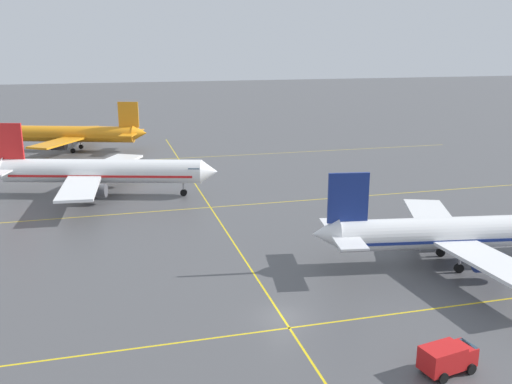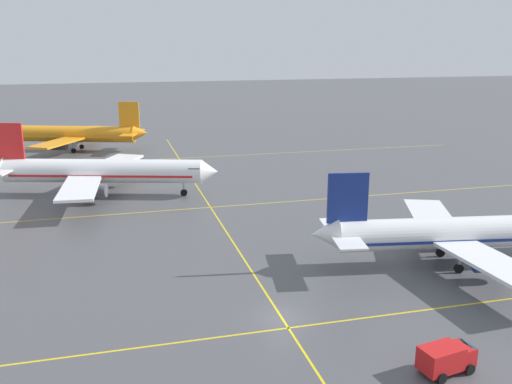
# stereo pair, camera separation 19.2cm
# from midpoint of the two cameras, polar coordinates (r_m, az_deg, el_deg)

# --- Properties ---
(ground_plane) EXTENTS (600.00, 600.00, 0.00)m
(ground_plane) POSITION_cam_midpoint_polar(r_m,az_deg,el_deg) (49.57, 2.69, -12.58)
(ground_plane) COLOR #4C4C4F
(airliner_front_gate) EXTENTS (33.07, 28.22, 10.29)m
(airliner_front_gate) POSITION_cam_midpoint_polar(r_m,az_deg,el_deg) (63.06, 20.42, -3.92)
(airliner_front_gate) COLOR white
(airliner_front_gate) RESTS_ON ground
(airliner_second_row) EXTENTS (35.32, 30.13, 11.17)m
(airliner_second_row) POSITION_cam_midpoint_polar(r_m,az_deg,el_deg) (89.01, -15.54, 2.05)
(airliner_second_row) COLOR white
(airliner_second_row) RESTS_ON ground
(airliner_third_row) EXTENTS (33.59, 28.73, 10.72)m
(airliner_third_row) POSITION_cam_midpoint_polar(r_m,az_deg,el_deg) (128.28, -18.30, 5.61)
(airliner_third_row) COLOR orange
(airliner_third_row) RESTS_ON ground
(taxiway_markings) EXTENTS (122.22, 119.81, 0.01)m
(taxiway_markings) POSITION_cam_midpoint_polar(r_m,az_deg,el_deg) (80.66, -4.58, -1.56)
(taxiway_markings) COLOR yellow
(taxiway_markings) RESTS_ON ground
(service_truck_red_van) EXTENTS (4.38, 2.75, 2.10)m
(service_truck_red_van) POSITION_cam_midpoint_polar(r_m,az_deg,el_deg) (43.88, 18.96, -15.63)
(service_truck_red_van) COLOR red
(service_truck_red_van) RESTS_ON ground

